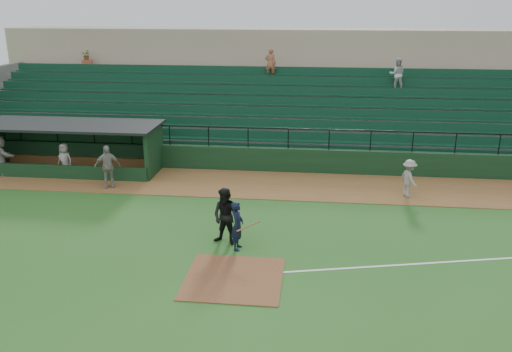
# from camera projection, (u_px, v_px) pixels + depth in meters

# --- Properties ---
(ground) EXTENTS (90.00, 90.00, 0.00)m
(ground) POSITION_uv_depth(u_px,v_px,m) (238.00, 264.00, 17.62)
(ground) COLOR #23561B
(ground) RESTS_ON ground
(warning_track) EXTENTS (40.00, 4.00, 0.03)m
(warning_track) POSITION_uv_depth(u_px,v_px,m) (263.00, 184.00, 25.18)
(warning_track) COLOR brown
(warning_track) RESTS_ON ground
(home_plate_dirt) EXTENTS (3.00, 3.00, 0.03)m
(home_plate_dirt) POSITION_uv_depth(u_px,v_px,m) (234.00, 278.00, 16.67)
(home_plate_dirt) COLOR brown
(home_plate_dirt) RESTS_ON ground
(foul_line) EXTENTS (17.49, 4.44, 0.01)m
(foul_line) POSITION_uv_depth(u_px,v_px,m) (482.00, 260.00, 17.88)
(foul_line) COLOR white
(foul_line) RESTS_ON ground
(stadium_structure) EXTENTS (38.00, 13.08, 6.40)m
(stadium_structure) POSITION_uv_depth(u_px,v_px,m) (278.00, 103.00, 32.46)
(stadium_structure) COLOR black
(stadium_structure) RESTS_ON ground
(dugout) EXTENTS (8.90, 3.20, 2.42)m
(dugout) POSITION_uv_depth(u_px,v_px,m) (75.00, 143.00, 27.31)
(dugout) COLOR black
(dugout) RESTS_ON ground
(batter_at_plate) EXTENTS (1.02, 0.70, 1.72)m
(batter_at_plate) POSITION_uv_depth(u_px,v_px,m) (237.00, 226.00, 18.42)
(batter_at_plate) COLOR black
(batter_at_plate) RESTS_ON ground
(umpire) EXTENTS (1.18, 1.04, 2.05)m
(umpire) POSITION_uv_depth(u_px,v_px,m) (226.00, 217.00, 18.79)
(umpire) COLOR black
(umpire) RESTS_ON ground
(runner) EXTENTS (0.98, 1.23, 1.66)m
(runner) POSITION_uv_depth(u_px,v_px,m) (409.00, 178.00, 23.34)
(runner) COLOR gray
(runner) RESTS_ON warning_track
(dugout_player_a) EXTENTS (1.25, 0.92, 1.98)m
(dugout_player_a) POSITION_uv_depth(u_px,v_px,m) (107.00, 166.00, 24.49)
(dugout_player_a) COLOR gray
(dugout_player_a) RESTS_ON warning_track
(dugout_player_b) EXTENTS (0.91, 0.71, 1.65)m
(dugout_player_b) POSITION_uv_depth(u_px,v_px,m) (65.00, 160.00, 26.05)
(dugout_player_b) COLOR gray
(dugout_player_b) RESTS_ON warning_track
(dugout_player_c) EXTENTS (1.85, 1.51, 1.98)m
(dugout_player_c) POSITION_uv_depth(u_px,v_px,m) (1.00, 155.00, 26.23)
(dugout_player_c) COLOR gray
(dugout_player_c) RESTS_ON warning_track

